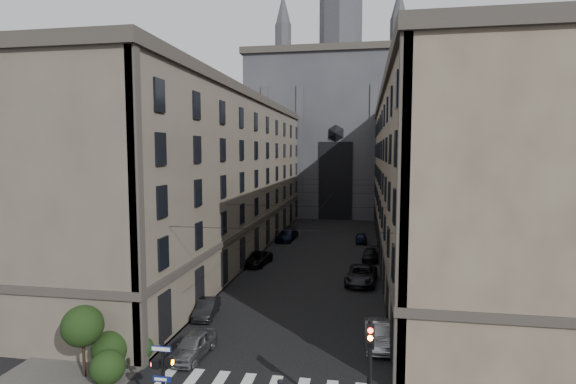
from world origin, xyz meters
The scene contains 17 objects.
sidewalk_left centered at (-10.50, 36.00, 0.07)m, with size 7.00×80.00×0.15m, color #383533.
sidewalk_right centered at (10.50, 36.00, 0.07)m, with size 7.00×80.00×0.15m, color #383533.
building_left centered at (-13.44, 36.00, 9.34)m, with size 13.60×60.60×18.85m.
building_right centered at (13.44, 36.00, 9.34)m, with size 13.60×60.60×18.85m.
gothic_tower centered at (0.00, 74.96, 17.80)m, with size 35.00×23.00×58.00m.
pedestrian_signal_left centered at (-3.51, 1.50, 2.32)m, with size 1.02×0.38×4.00m.
traffic_light_right centered at (5.60, 1.92, 3.29)m, with size 0.34×0.50×5.20m.
shrub_cluster centered at (-8.72, 5.01, 1.80)m, with size 3.90×4.40×3.90m.
tram_wires centered at (0.00, 35.63, 7.25)m, with size 14.00×60.00×0.43m.
car_left_near centered at (-4.70, 8.00, 0.70)m, with size 1.66×4.13×1.41m, color slate.
car_left_midnear centered at (-6.20, 14.41, 0.64)m, with size 1.35×3.87×1.28m, color black.
car_left_midfar centered at (-6.20, 30.00, 0.69)m, with size 2.30×4.99×1.39m, color black.
car_left_far centered at (-5.23, 43.69, 0.79)m, with size 2.22×5.47×1.59m, color black.
car_right_near centered at (6.20, 11.46, 0.73)m, with size 1.54×4.41×1.45m, color gray.
car_right_midnear centered at (5.06, 24.96, 0.80)m, with size 2.66×5.76×1.60m, color black.
car_right_midfar centered at (6.02, 34.21, 0.63)m, with size 1.78×4.38×1.27m, color black.
car_right_far centered at (4.87, 43.93, 0.63)m, with size 1.50×3.72×1.27m, color black.
Camera 1 is at (5.31, -16.53, 12.25)m, focal length 28.00 mm.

